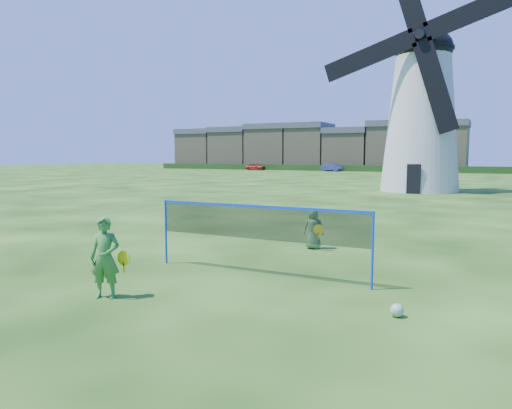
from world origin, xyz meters
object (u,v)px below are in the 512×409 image
(badminton_net, at_px, (258,224))
(player_boy, at_px, (313,228))
(play_ball, at_px, (397,310))
(car_right, at_px, (332,167))
(windmill, at_px, (422,111))
(car_left, at_px, (256,167))
(player_girl, at_px, (105,258))

(badminton_net, relative_size, player_boy, 4.36)
(play_ball, xyz_separation_m, car_right, (-22.09, 66.50, 0.50))
(windmill, height_order, play_ball, windmill)
(player_boy, distance_m, car_left, 68.61)
(play_ball, bearing_deg, car_right, 108.38)
(badminton_net, distance_m, player_girl, 3.29)
(badminton_net, height_order, car_right, badminton_net)
(player_girl, distance_m, car_left, 73.22)
(windmill, relative_size, badminton_net, 3.43)
(windmill, height_order, car_right, windmill)
(windmill, relative_size, car_right, 4.66)
(windmill, relative_size, car_left, 4.77)
(badminton_net, bearing_deg, windmill, 90.49)
(badminton_net, relative_size, play_ball, 22.95)
(player_girl, bearing_deg, badminton_net, 34.26)
(player_girl, xyz_separation_m, car_left, (-30.47, 66.59, -0.14))
(windmill, distance_m, badminton_net, 27.33)
(car_left, relative_size, car_right, 0.98)
(car_right, bearing_deg, play_ball, -138.53)
(windmill, distance_m, player_girl, 30.15)
(windmill, bearing_deg, player_boy, -89.21)
(player_girl, height_order, play_ball, player_girl)
(windmill, height_order, player_girl, windmill)
(car_left, height_order, car_right, car_left)
(windmill, bearing_deg, play_ball, -83.04)
(play_ball, relative_size, car_right, 0.06)
(player_boy, xyz_separation_m, play_ball, (3.14, -4.71, -0.47))
(badminton_net, bearing_deg, play_ball, -23.39)
(player_girl, relative_size, car_left, 0.42)
(windmill, bearing_deg, badminton_net, -89.51)
(badminton_net, xyz_separation_m, play_ball, (3.23, -1.40, -1.03))
(player_girl, bearing_deg, car_left, 91.64)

